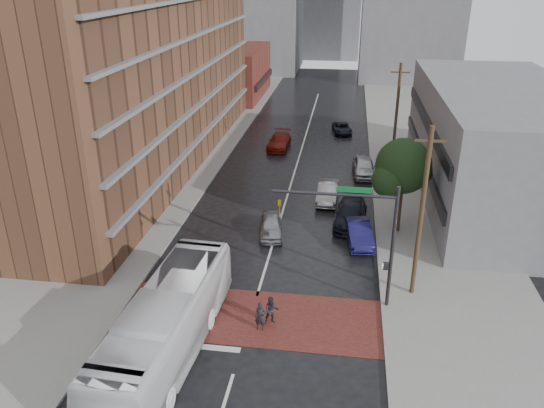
% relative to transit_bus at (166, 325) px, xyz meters
% --- Properties ---
extents(ground, '(160.00, 160.00, 0.00)m').
position_rel_transit_bus_xyz_m(ground, '(3.38, 3.10, -1.75)').
color(ground, black).
rests_on(ground, ground).
extents(crosswalk, '(14.00, 5.00, 0.02)m').
position_rel_transit_bus_xyz_m(crosswalk, '(3.38, 3.60, -1.74)').
color(crosswalk, brown).
rests_on(crosswalk, ground).
extents(sidewalk_west, '(9.00, 90.00, 0.15)m').
position_rel_transit_bus_xyz_m(sidewalk_west, '(-8.12, 28.10, -1.67)').
color(sidewalk_west, gray).
rests_on(sidewalk_west, ground).
extents(sidewalk_east, '(9.00, 90.00, 0.15)m').
position_rel_transit_bus_xyz_m(sidewalk_east, '(14.88, 28.10, -1.67)').
color(sidewalk_east, gray).
rests_on(sidewalk_east, ground).
extents(apartment_block, '(10.00, 44.00, 28.00)m').
position_rel_transit_bus_xyz_m(apartment_block, '(-10.62, 27.10, 12.25)').
color(apartment_block, brown).
rests_on(apartment_block, ground).
extents(storefront_west, '(8.00, 16.00, 7.00)m').
position_rel_transit_bus_xyz_m(storefront_west, '(-8.62, 57.10, 1.75)').
color(storefront_west, brown).
rests_on(storefront_west, ground).
extents(building_east, '(11.00, 26.00, 9.00)m').
position_rel_transit_bus_xyz_m(building_east, '(19.88, 23.10, 2.75)').
color(building_east, slate).
rests_on(building_east, ground).
extents(street_tree, '(4.20, 4.10, 6.90)m').
position_rel_transit_bus_xyz_m(street_tree, '(11.90, 15.14, 2.98)').
color(street_tree, '#332319').
rests_on(street_tree, ground).
extents(signal_mast, '(6.50, 0.30, 7.20)m').
position_rel_transit_bus_xyz_m(signal_mast, '(9.23, 5.60, 2.98)').
color(signal_mast, '#2D2D33').
rests_on(signal_mast, ground).
extents(utility_pole_near, '(1.60, 0.26, 10.00)m').
position_rel_transit_bus_xyz_m(utility_pole_near, '(12.18, 7.10, 3.39)').
color(utility_pole_near, '#473321').
rests_on(utility_pole_near, ground).
extents(utility_pole_far, '(1.60, 0.26, 10.00)m').
position_rel_transit_bus_xyz_m(utility_pole_far, '(12.18, 27.10, 3.39)').
color(utility_pole_far, '#473321').
rests_on(utility_pole_far, ground).
extents(transit_bus, '(3.59, 12.70, 3.50)m').
position_rel_transit_bus_xyz_m(transit_bus, '(0.00, 0.00, 0.00)').
color(transit_bus, white).
rests_on(transit_bus, ground).
extents(pedestrian_a, '(0.59, 0.39, 1.60)m').
position_rel_transit_bus_xyz_m(pedestrian_a, '(4.09, 2.59, -0.95)').
color(pedestrian_a, black).
rests_on(pedestrian_a, ground).
extents(pedestrian_b, '(0.91, 0.79, 1.59)m').
position_rel_transit_bus_xyz_m(pedestrian_b, '(4.57, 3.22, -0.95)').
color(pedestrian_b, '#272227').
rests_on(pedestrian_b, ground).
extents(car_travel_a, '(2.19, 4.19, 1.36)m').
position_rel_transit_bus_xyz_m(car_travel_a, '(3.04, 13.37, -1.07)').
color(car_travel_a, '#9A9BA1').
rests_on(car_travel_a, ground).
extents(car_travel_b, '(1.73, 4.59, 1.50)m').
position_rel_transit_bus_xyz_m(car_travel_b, '(6.72, 20.04, -1.00)').
color(car_travel_b, '#A6A7AD').
rests_on(car_travel_b, ground).
extents(car_travel_c, '(2.25, 5.17, 1.48)m').
position_rel_transit_bus_xyz_m(car_travel_c, '(1.00, 33.27, -1.01)').
color(car_travel_c, maroon).
rests_on(car_travel_c, ground).
extents(suv_travel, '(2.57, 4.38, 1.14)m').
position_rel_transit_bus_xyz_m(suv_travel, '(7.41, 39.92, -1.18)').
color(suv_travel, black).
rests_on(suv_travel, ground).
extents(car_parked_near, '(2.23, 4.70, 1.49)m').
position_rel_transit_bus_xyz_m(car_parked_near, '(9.14, 13.10, -1.01)').
color(car_parked_near, '#171549').
rests_on(car_parked_near, ground).
extents(car_parked_mid, '(2.62, 5.56, 1.57)m').
position_rel_transit_bus_xyz_m(car_parked_mid, '(8.58, 15.96, -0.97)').
color(car_parked_mid, black).
rests_on(car_parked_mid, ground).
extents(car_parked_far, '(2.21, 4.90, 1.63)m').
position_rel_transit_bus_xyz_m(car_parked_far, '(9.68, 26.41, -0.93)').
color(car_parked_far, '#A8ABB0').
rests_on(car_parked_far, ground).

